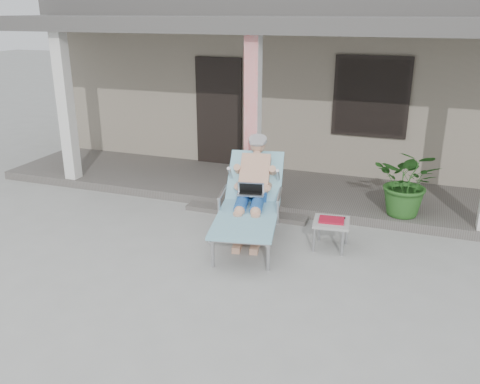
% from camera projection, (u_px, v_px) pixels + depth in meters
% --- Properties ---
extents(ground, '(60.00, 60.00, 0.00)m').
position_uv_depth(ground, '(199.00, 266.00, 6.50)').
color(ground, '#9E9E99').
rests_on(ground, ground).
extents(house, '(10.40, 5.40, 3.30)m').
position_uv_depth(house, '(312.00, 76.00, 11.69)').
color(house, gray).
rests_on(house, ground).
extents(porch_deck, '(10.00, 2.00, 0.15)m').
position_uv_depth(porch_deck, '(267.00, 188.00, 9.13)').
color(porch_deck, '#605B56').
rests_on(porch_deck, ground).
extents(porch_overhang, '(10.00, 2.30, 2.85)m').
position_uv_depth(porch_overhang, '(269.00, 30.00, 8.17)').
color(porch_overhang, silver).
rests_on(porch_overhang, porch_deck).
extents(porch_step, '(2.00, 0.30, 0.07)m').
position_uv_depth(porch_step, '(246.00, 213.00, 8.13)').
color(porch_step, '#605B56').
rests_on(porch_step, ground).
extents(lounger, '(1.19, 2.23, 1.40)m').
position_uv_depth(lounger, '(251.00, 178.00, 7.15)').
color(lounger, '#B7B7BC').
rests_on(lounger, ground).
extents(side_table, '(0.53, 0.53, 0.43)m').
position_uv_depth(side_table, '(331.00, 224.00, 6.88)').
color(side_table, '#A3A39E').
rests_on(side_table, ground).
extents(potted_palm, '(1.10, 1.00, 1.06)m').
position_uv_depth(potted_palm, '(408.00, 182.00, 7.56)').
color(potted_palm, '#26591E').
rests_on(potted_palm, porch_deck).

